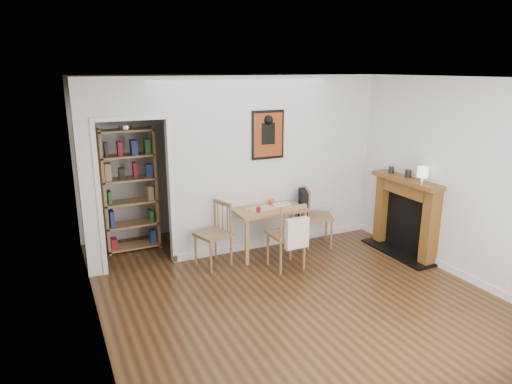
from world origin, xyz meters
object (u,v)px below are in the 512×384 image
mantel_lamp (423,173)px  chair_right (317,216)px  ceramic_jar_a (408,173)px  ceramic_jar_b (391,170)px  orange_fruit (272,201)px  chair_front (287,235)px  red_glass (258,210)px  notebook (282,204)px  chair_left (213,235)px  bookshelf (130,191)px  fireplace (406,213)px  dining_table (268,213)px

mantel_lamp → chair_right: bearing=131.4°
ceramic_jar_a → ceramic_jar_b: ceramic_jar_a is taller
chair_right → orange_fruit: size_ratio=10.44×
chair_front → red_glass: 0.56m
notebook → chair_left: bearing=-172.9°
bookshelf → fireplace: bookshelf is taller
chair_left → orange_fruit: bearing=13.4°
bookshelf → notebook: (2.05, -0.99, -0.21)m
mantel_lamp → notebook: bearing=142.0°
dining_table → fireplace: (1.87, -0.85, -0.01)m
orange_fruit → mantel_lamp: mantel_lamp is taller
bookshelf → orange_fruit: 2.14m
chair_left → mantel_lamp: bearing=-21.5°
chair_right → orange_fruit: (-0.68, 0.20, 0.27)m
ceramic_jar_b → notebook: bearing=160.9°
notebook → ceramic_jar_b: (1.58, -0.55, 0.49)m
fireplace → ceramic_jar_a: ceramic_jar_a is taller
chair_left → bookshelf: bookshelf is taller
dining_table → red_glass: (-0.22, -0.14, 0.13)m
dining_table → fireplace: fireplace is taller
chair_right → fireplace: bearing=-37.4°
chair_front → red_glass: size_ratio=11.61×
chair_left → mantel_lamp: size_ratio=3.95×
mantel_lamp → chair_front: bearing=162.1°
red_glass → ceramic_jar_a: bearing=-17.7°
bookshelf → chair_front: bearing=-41.9°
chair_left → notebook: size_ratio=3.29×
red_glass → notebook: 0.51m
chair_right → bookshelf: (-2.63, 1.09, 0.44)m
chair_left → ceramic_jar_a: (2.78, -0.71, 0.76)m
chair_left → orange_fruit: (1.04, 0.25, 0.30)m
orange_fruit → ceramic_jar_b: 1.87m
chair_left → bookshelf: size_ratio=0.49×
chair_left → ceramic_jar_a: bearing=-14.3°
bookshelf → chair_right: bearing=-22.6°
chair_front → dining_table: bearing=90.1°
bookshelf → ceramic_jar_a: bearing=-26.6°
chair_right → notebook: (-0.57, 0.10, 0.24)m
fireplace → ceramic_jar_a: size_ratio=11.59×
dining_table → chair_front: 0.60m
ceramic_jar_a → chair_front: bearing=173.2°
chair_left → red_glass: 0.74m
fireplace → red_glass: (-2.09, 0.71, 0.13)m
bookshelf → notebook: bearing=-25.8°
dining_table → bookshelf: (-1.80, 1.04, 0.30)m
fireplace → notebook: size_ratio=4.49×
bookshelf → ceramic_jar_a: (3.68, -1.85, 0.29)m
bookshelf → notebook: 2.29m
ceramic_jar_b → mantel_lamp: bearing=-92.8°
red_glass → orange_fruit: size_ratio=0.93×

